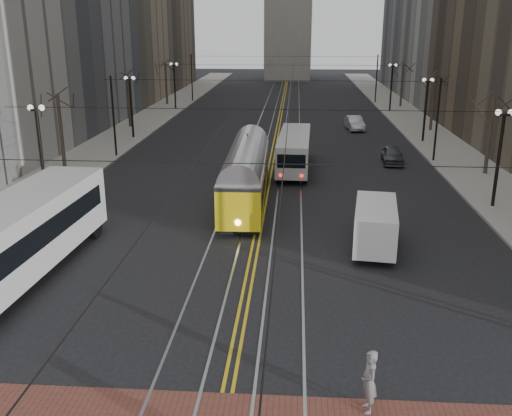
# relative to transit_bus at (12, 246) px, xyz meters

# --- Properties ---
(ground) EXTENTS (260.00, 260.00, 0.00)m
(ground) POSITION_rel_transit_bus_xyz_m (9.79, -5.90, -1.71)
(ground) COLOR black
(ground) RESTS_ON ground
(sidewalk_left) EXTENTS (5.00, 140.00, 0.15)m
(sidewalk_left) POSITION_rel_transit_bus_xyz_m (-5.21, 39.10, -1.63)
(sidewalk_left) COLOR gray
(sidewalk_left) RESTS_ON ground
(sidewalk_right) EXTENTS (5.00, 140.00, 0.15)m
(sidewalk_right) POSITION_rel_transit_bus_xyz_m (24.79, 39.10, -1.63)
(sidewalk_right) COLOR gray
(sidewalk_right) RESTS_ON ground
(streetcar_rails) EXTENTS (4.80, 130.00, 0.02)m
(streetcar_rails) POSITION_rel_transit_bus_xyz_m (9.79, 39.10, -1.70)
(streetcar_rails) COLOR gray
(streetcar_rails) RESTS_ON ground
(centre_lines) EXTENTS (0.42, 130.00, 0.01)m
(centre_lines) POSITION_rel_transit_bus_xyz_m (9.79, 39.10, -1.70)
(centre_lines) COLOR gold
(centre_lines) RESTS_ON ground
(lamp_posts) EXTENTS (27.60, 57.20, 5.60)m
(lamp_posts) POSITION_rel_transit_bus_xyz_m (9.79, 22.85, 1.09)
(lamp_posts) COLOR black
(lamp_posts) RESTS_ON ground
(street_trees) EXTENTS (31.68, 53.28, 5.60)m
(street_trees) POSITION_rel_transit_bus_xyz_m (9.79, 29.35, 1.09)
(street_trees) COLOR #382D23
(street_trees) RESTS_ON ground
(trolley_wires) EXTENTS (25.96, 120.00, 6.60)m
(trolley_wires) POSITION_rel_transit_bus_xyz_m (9.79, 28.93, 2.07)
(trolley_wires) COLOR black
(trolley_wires) RESTS_ON ground
(transit_bus) EXTENTS (3.51, 13.79, 3.42)m
(transit_bus) POSITION_rel_transit_bus_xyz_m (0.00, 0.00, 0.00)
(transit_bus) COLOR silver
(transit_bus) RESTS_ON ground
(streetcar) EXTENTS (2.58, 12.61, 2.96)m
(streetcar) POSITION_rel_transit_bus_xyz_m (8.71, 12.15, -0.23)
(streetcar) COLOR yellow
(streetcar) RESTS_ON ground
(rear_bus) EXTENTS (2.55, 10.24, 2.65)m
(rear_bus) POSITION_rel_transit_bus_xyz_m (11.59, 21.00, -0.38)
(rear_bus) COLOR #BCBCBC
(rear_bus) RESTS_ON ground
(cargo_van) EXTENTS (2.55, 5.21, 2.21)m
(cargo_van) POSITION_rel_transit_bus_xyz_m (15.59, 5.00, -0.60)
(cargo_van) COLOR silver
(cargo_van) RESTS_ON ground
(sedan_grey) EXTENTS (1.83, 4.01, 1.33)m
(sedan_grey) POSITION_rel_transit_bus_xyz_m (19.33, 23.41, -1.04)
(sedan_grey) COLOR #3B3D43
(sedan_grey) RESTS_ON ground
(sedan_silver) EXTENTS (1.93, 4.36, 1.39)m
(sedan_silver) POSITION_rel_transit_bus_xyz_m (17.76, 38.42, -1.01)
(sedan_silver) COLOR #B0B2B8
(sedan_silver) RESTS_ON ground
(pedestrian_b) EXTENTS (0.55, 0.75, 1.89)m
(pedestrian_b) POSITION_rel_transit_bus_xyz_m (13.84, -7.40, -0.75)
(pedestrian_b) COLOR slate
(pedestrian_b) RESTS_ON crosswalk_band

